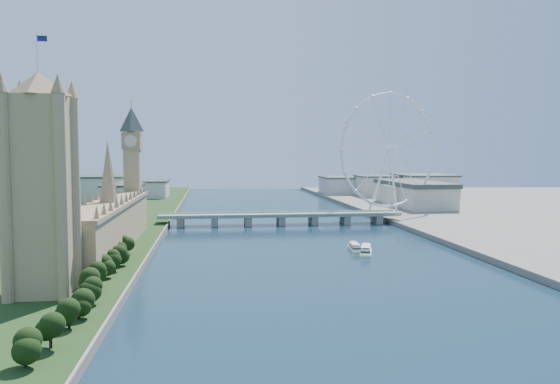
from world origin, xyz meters
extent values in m
plane|color=#183445|center=(0.00, 0.00, 0.00)|extent=(2000.00, 2000.00, 0.00)
cube|color=tan|center=(-135.00, 55.00, 46.00)|extent=(22.00, 22.00, 86.00)
pyramid|color=#937A59|center=(-135.00, 55.00, 99.00)|extent=(28.16, 28.16, 10.00)
cylinder|color=silver|center=(-135.00, 55.00, 107.00)|extent=(0.50, 0.50, 16.00)
cube|color=navy|center=(-132.80, 55.00, 113.00)|extent=(4.00, 0.16, 2.40)
cube|color=tan|center=(-128.00, 170.00, 17.00)|extent=(24.00, 200.00, 28.00)
cone|color=#937A59|center=(-128.00, 170.00, 53.00)|extent=(12.00, 12.00, 40.00)
cube|color=tan|center=(-128.00, 278.00, 43.00)|extent=(13.00, 13.00, 80.00)
cube|color=#937A59|center=(-128.00, 278.00, 75.00)|extent=(15.00, 15.00, 14.00)
pyramid|color=#2D3833|center=(-128.00, 278.00, 103.00)|extent=(20.02, 20.02, 20.00)
cube|color=gray|center=(0.00, 300.00, 8.50)|extent=(220.00, 22.00, 2.00)
cube|color=gray|center=(-90.00, 300.00, 3.75)|extent=(6.00, 20.00, 7.50)
cube|color=gray|center=(-60.00, 300.00, 3.75)|extent=(6.00, 20.00, 7.50)
cube|color=gray|center=(-30.00, 300.00, 3.75)|extent=(6.00, 20.00, 7.50)
cube|color=gray|center=(0.00, 300.00, 3.75)|extent=(6.00, 20.00, 7.50)
cube|color=gray|center=(30.00, 300.00, 3.75)|extent=(6.00, 20.00, 7.50)
cube|color=gray|center=(60.00, 300.00, 3.75)|extent=(6.00, 20.00, 7.50)
cube|color=gray|center=(90.00, 300.00, 3.75)|extent=(6.00, 20.00, 7.50)
torus|color=silver|center=(120.00, 355.00, 68.00)|extent=(113.60, 39.12, 118.60)
cylinder|color=silver|center=(120.00, 355.00, 68.00)|extent=(7.25, 6.61, 6.00)
cube|color=gray|center=(117.00, 365.00, 4.00)|extent=(14.00, 10.00, 2.00)
cube|color=beige|center=(-160.00, 430.00, 16.00)|extent=(40.00, 60.00, 26.00)
cube|color=beige|center=(-200.00, 520.00, 19.00)|extent=(60.00, 80.00, 32.00)
cube|color=beige|center=(-150.00, 600.00, 14.00)|extent=(50.00, 70.00, 22.00)
cube|color=beige|center=(180.00, 580.00, 17.00)|extent=(60.00, 60.00, 28.00)
cube|color=beige|center=(240.00, 560.00, 18.00)|extent=(70.00, 90.00, 30.00)
cube|color=beige|center=(140.00, 640.00, 15.00)|extent=(60.00, 80.00, 24.00)
camera|label=1|loc=(-62.16, -189.74, 64.36)|focal=35.00mm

